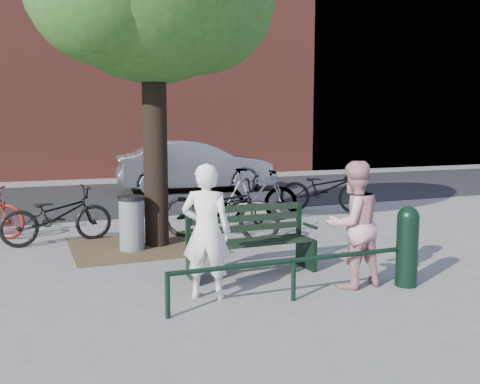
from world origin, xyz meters
name	(u,v)px	position (x,y,z in m)	size (l,w,h in m)	color
ground	(252,274)	(0.00, 0.00, 0.00)	(90.00, 90.00, 0.00)	gray
dirt_pit	(146,246)	(-1.00, 2.20, 0.01)	(2.40, 2.00, 0.02)	brown
road	(133,196)	(0.00, 8.50, 0.01)	(40.00, 7.00, 0.01)	black
townhouse_row	(96,18)	(0.17, 16.00, 6.25)	(45.00, 4.00, 14.00)	brown
park_bench	(250,239)	(0.00, 0.08, 0.48)	(1.74, 0.54, 0.97)	black
guard_railing	(294,267)	(0.00, -1.20, 0.40)	(3.06, 0.06, 0.51)	black
person_left	(206,231)	(-0.90, -0.72, 0.80)	(0.58, 0.38, 1.60)	white
person_right	(353,224)	(0.95, -0.99, 0.80)	(0.78, 0.60, 1.60)	#D29093
bollard	(407,244)	(1.60, -1.23, 0.55)	(0.27, 0.27, 1.03)	black
litter_bin	(132,223)	(-1.26, 2.00, 0.45)	(0.44, 0.44, 0.90)	gray
bicycle_a	(57,215)	(-2.35, 3.01, 0.49)	(0.65, 1.87, 0.98)	black
bicycle_c	(220,208)	(0.34, 2.20, 0.58)	(0.77, 2.20, 1.16)	black
bicycle_d	(254,195)	(1.67, 3.71, 0.56)	(0.53, 1.87, 1.12)	gray
bicycle_e	(324,189)	(3.64, 4.15, 0.54)	(0.72, 2.06, 1.08)	black
parked_car	(195,166)	(2.03, 8.98, 0.77)	(1.64, 4.70, 1.55)	slate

